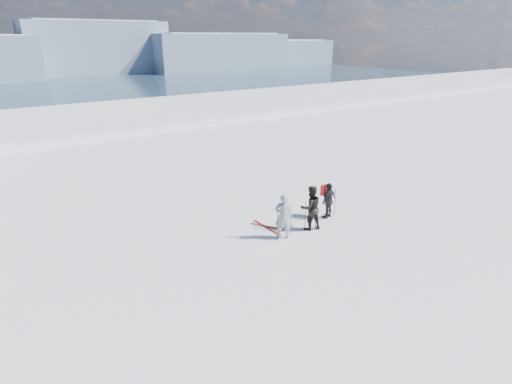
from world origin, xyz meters
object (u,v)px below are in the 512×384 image
skis_loose (268,227)px  skier_pack (329,200)px  skier_grey (283,216)px  skier_dark (311,208)px

skis_loose → skier_pack: bearing=-12.5°
skier_grey → skier_dark: skier_dark is taller
skier_pack → skier_dark: bearing=1.4°
skier_grey → skis_loose: (0.03, 0.99, -0.88)m
skier_dark → skier_pack: bearing=-149.5°
skier_grey → skier_dark: size_ratio=0.98×
skis_loose → skier_dark: bearing=-36.2°
skier_grey → skier_pack: 2.74m
skier_grey → skis_loose: size_ratio=1.05×
skier_pack → skier_grey: bearing=-6.1°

